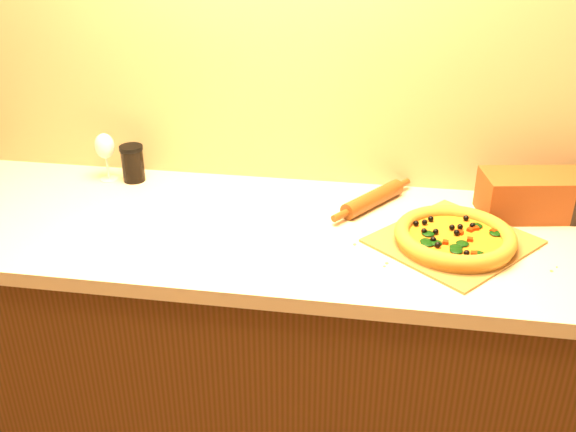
% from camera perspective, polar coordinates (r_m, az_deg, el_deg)
% --- Properties ---
extents(cabinet, '(2.80, 0.65, 0.86)m').
position_cam_1_polar(cabinet, '(2.03, -0.89, -12.69)').
color(cabinet, '#492D0F').
rests_on(cabinet, ground).
extents(countertop, '(2.84, 0.68, 0.04)m').
position_cam_1_polar(countertop, '(1.78, -0.99, -1.48)').
color(countertop, beige).
rests_on(countertop, cabinet).
extents(pizza_peel, '(0.49, 0.51, 0.01)m').
position_cam_1_polar(pizza_peel, '(1.75, 14.75, -2.03)').
color(pizza_peel, brown).
rests_on(pizza_peel, countertop).
extents(pizza, '(0.31, 0.31, 0.04)m').
position_cam_1_polar(pizza, '(1.71, 14.60, -1.82)').
color(pizza, gold).
rests_on(pizza, pizza_peel).
extents(pepper_grinder, '(0.06, 0.06, 0.12)m').
position_cam_1_polar(pepper_grinder, '(1.94, 24.02, 0.86)').
color(pepper_grinder, black).
rests_on(pepper_grinder, countertop).
extents(rolling_pin, '(0.22, 0.30, 0.05)m').
position_cam_1_polar(rolling_pin, '(1.88, 7.55, 1.51)').
color(rolling_pin, '#613110').
rests_on(rolling_pin, countertop).
extents(bread_bag, '(0.47, 0.22, 0.12)m').
position_cam_1_polar(bread_bag, '(1.96, 23.13, 1.74)').
color(bread_bag, '#653213').
rests_on(bread_bag, countertop).
extents(wine_glass, '(0.06, 0.06, 0.15)m').
position_cam_1_polar(wine_glass, '(2.09, -15.98, 5.89)').
color(wine_glass, silver).
rests_on(wine_glass, countertop).
extents(dark_jar, '(0.07, 0.07, 0.12)m').
position_cam_1_polar(dark_jar, '(2.08, -13.63, 4.58)').
color(dark_jar, black).
rests_on(dark_jar, countertop).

